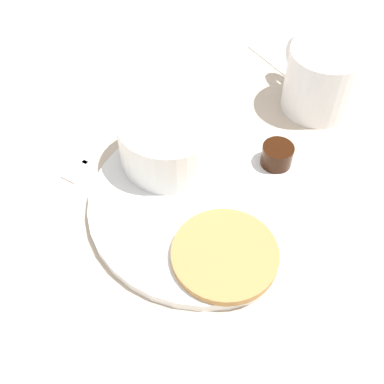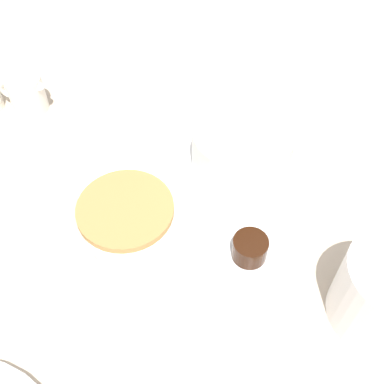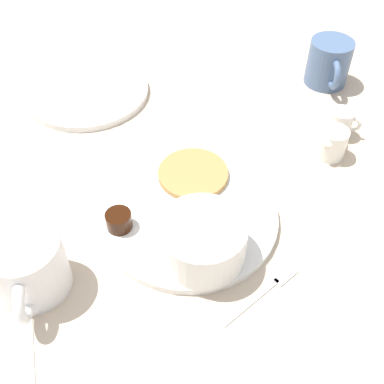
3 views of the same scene
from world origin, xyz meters
The scene contains 8 objects.
ground_plane centered at (0.00, 0.00, 0.00)m, with size 4.00×4.00×0.00m, color #C6B299.
plate centered at (0.00, 0.00, 0.01)m, with size 0.26×0.26×0.01m.
pancake_stack centered at (0.08, -0.01, 0.02)m, with size 0.11×0.11×0.01m.
bowl centered at (-0.07, -0.02, 0.04)m, with size 0.12×0.12×0.06m.
syrup_cup centered at (-0.02, 0.10, 0.03)m, with size 0.04×0.04×0.03m.
butter_ramekin centered at (-0.10, 0.00, 0.03)m, with size 0.05×0.05×0.04m.
creamer_pitcher_near centered at (0.13, -0.24, 0.03)m, with size 0.06×0.05×0.05m.
fork centered at (-0.12, -0.10, 0.00)m, with size 0.09×0.11×0.00m.
Camera 2 is at (0.15, 0.31, 0.46)m, focal length 45.00 mm.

